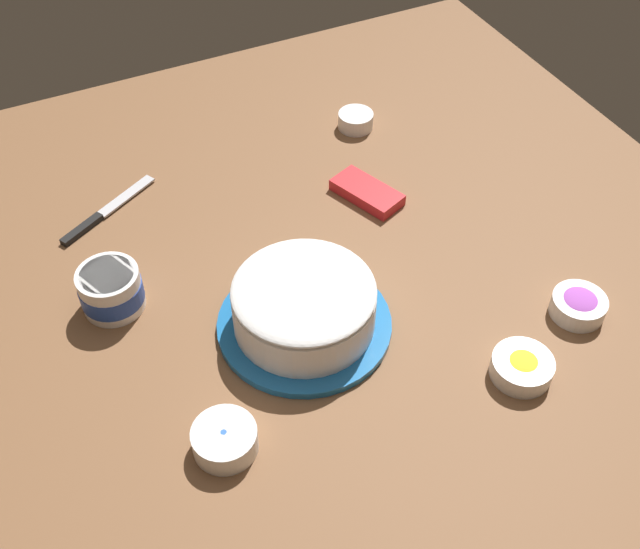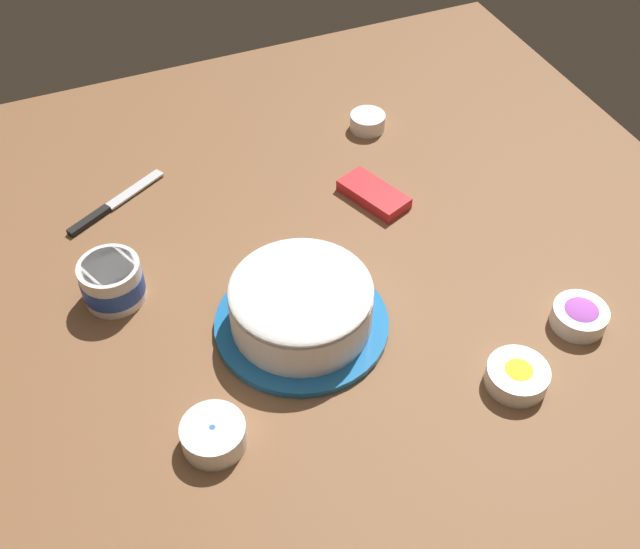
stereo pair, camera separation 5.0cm
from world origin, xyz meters
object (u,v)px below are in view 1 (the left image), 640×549
sprinkle_bowl_blue (225,439)px  sprinkle_bowl_rainbow (579,305)px  sprinkle_bowl_pink (356,120)px  candy_box_lower (367,192)px  frosted_cake (304,307)px  sprinkle_bowl_yellow (522,367)px  frosting_tub (111,289)px  spreading_knife (101,215)px

sprinkle_bowl_blue → sprinkle_bowl_rainbow: 0.64m
sprinkle_bowl_pink → candy_box_lower: 0.24m
frosted_cake → sprinkle_bowl_yellow: frosted_cake is taller
sprinkle_bowl_rainbow → frosted_cake: bearing=-112.0°
frosting_tub → sprinkle_bowl_pink: 0.68m
sprinkle_bowl_pink → candy_box_lower: size_ratio=0.54×
sprinkle_bowl_yellow → sprinkle_bowl_rainbow: (-0.06, 0.16, 0.00)m
sprinkle_bowl_blue → candy_box_lower: bearing=131.8°
frosted_cake → spreading_knife: 0.49m
frosting_tub → sprinkle_bowl_blue: (0.35, 0.07, -0.02)m
sprinkle_bowl_pink → sprinkle_bowl_rainbow: (0.64, 0.09, 0.00)m
candy_box_lower → sprinkle_bowl_rainbow: bearing=1.7°
sprinkle_bowl_yellow → sprinkle_bowl_pink: bearing=174.2°
sprinkle_bowl_rainbow → candy_box_lower: bearing=-157.0°
spreading_knife → sprinkle_bowl_blue: 0.58m
sprinkle_bowl_pink → sprinkle_bowl_yellow: size_ratio=0.77×
sprinkle_bowl_yellow → candy_box_lower: 0.49m
frosting_tub → spreading_knife: frosting_tub is taller
frosting_tub → sprinkle_bowl_pink: bearing=114.3°
sprinkle_bowl_blue → sprinkle_bowl_yellow: bearing=80.3°
spreading_knife → sprinkle_bowl_blue: sprinkle_bowl_blue is taller
sprinkle_bowl_pink → sprinkle_bowl_yellow: bearing=-5.8°
spreading_knife → sprinkle_bowl_blue: size_ratio=2.20×
sprinkle_bowl_pink → sprinkle_bowl_yellow: 0.71m
frosted_cake → sprinkle_bowl_blue: frosted_cake is taller
frosted_cake → sprinkle_bowl_rainbow: size_ratio=3.16×
sprinkle_bowl_pink → frosted_cake: bearing=-36.3°
spreading_knife → frosting_tub: bearing=-8.9°
frosting_tub → sprinkle_bowl_blue: frosting_tub is taller
sprinkle_bowl_blue → candy_box_lower: size_ratio=0.69×
sprinkle_bowl_rainbow → sprinkle_bowl_pink: bearing=-171.9°
frosting_tub → spreading_knife: 0.24m
sprinkle_bowl_pink → sprinkle_bowl_yellow: (0.71, -0.07, 0.00)m
frosting_tub → sprinkle_bowl_rainbow: (0.36, 0.71, -0.02)m
frosted_cake → sprinkle_bowl_pink: 0.58m
sprinkle_bowl_blue → sprinkle_bowl_rainbow: bearing=88.5°
sprinkle_bowl_pink → candy_box_lower: (0.22, -0.09, -0.01)m
frosted_cake → spreading_knife: bearing=-150.4°
spreading_knife → sprinkle_bowl_pink: size_ratio=2.81×
frosting_tub → sprinkle_bowl_blue: size_ratio=1.11×
sprinkle_bowl_yellow → candy_box_lower: (-0.49, -0.02, -0.01)m
frosting_tub → spreading_knife: size_ratio=0.50×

